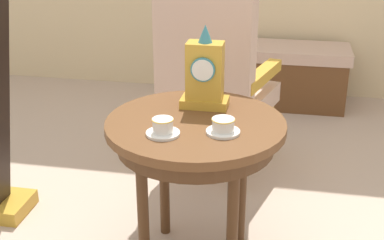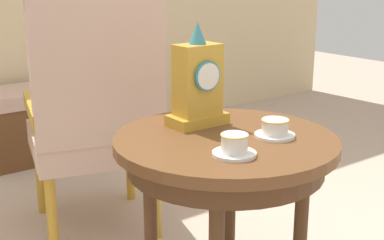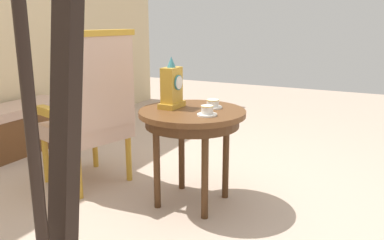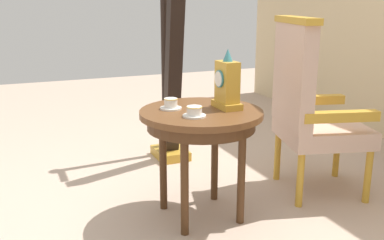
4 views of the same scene
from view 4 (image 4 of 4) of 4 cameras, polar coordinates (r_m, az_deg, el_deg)
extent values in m
plane|color=#BCA38E|center=(2.75, 0.26, -11.58)|extent=(10.00, 10.00, 0.00)
cylinder|color=brown|center=(2.49, 1.18, 0.87)|extent=(0.69, 0.69, 0.03)
cylinder|color=#482B16|center=(2.50, 1.18, -0.29)|extent=(0.61, 0.61, 0.07)
cylinder|color=#482B16|center=(2.52, 6.33, -6.74)|extent=(0.04, 0.04, 0.61)
cylinder|color=#482B16|center=(2.80, 2.92, -4.38)|extent=(0.04, 0.04, 0.61)
cylinder|color=#482B16|center=(2.68, -3.72, -5.33)|extent=(0.04, 0.04, 0.61)
cylinder|color=#482B16|center=(2.38, -0.96, -7.98)|extent=(0.04, 0.04, 0.61)
cylinder|color=white|center=(2.51, -2.72, 1.52)|extent=(0.12, 0.12, 0.01)
cylinder|color=white|center=(2.51, -2.73, 2.21)|extent=(0.07, 0.07, 0.05)
torus|color=gold|center=(2.50, -2.74, 2.73)|extent=(0.08, 0.08, 0.00)
cylinder|color=white|center=(2.34, 0.30, 0.54)|extent=(0.12, 0.12, 0.01)
cylinder|color=white|center=(2.34, 0.30, 1.22)|extent=(0.08, 0.08, 0.05)
torus|color=gold|center=(2.33, 0.30, 1.70)|extent=(0.09, 0.09, 0.00)
cube|color=gold|center=(2.54, 4.47, 1.93)|extent=(0.19, 0.11, 0.04)
cube|color=gold|center=(2.51, 4.53, 4.89)|extent=(0.14, 0.09, 0.23)
cylinder|color=teal|center=(2.49, 3.49, 5.27)|extent=(0.10, 0.01, 0.10)
cylinder|color=white|center=(2.48, 3.37, 5.26)|extent=(0.08, 0.00, 0.08)
cone|color=teal|center=(2.49, 4.60, 8.28)|extent=(0.06, 0.06, 0.07)
cube|color=#CCA893|center=(3.02, 16.34, -1.50)|extent=(0.64, 0.64, 0.11)
cube|color=#CCA893|center=(2.86, 12.83, 5.53)|extent=(0.53, 0.23, 0.64)
cube|color=gold|center=(2.83, 13.24, 12.34)|extent=(0.57, 0.25, 0.04)
cube|color=gold|center=(2.78, 18.46, 0.43)|extent=(0.19, 0.47, 0.06)
cube|color=gold|center=(3.19, 14.93, 2.50)|extent=(0.19, 0.47, 0.06)
cylinder|color=gold|center=(3.01, 21.56, -6.70)|extent=(0.04, 0.04, 0.35)
cylinder|color=gold|center=(3.37, 18.01, -4.04)|extent=(0.04, 0.04, 0.35)
cylinder|color=gold|center=(2.82, 13.65, -7.43)|extent=(0.04, 0.04, 0.35)
cylinder|color=gold|center=(3.21, 10.87, -4.51)|extent=(0.04, 0.04, 0.35)
cube|color=gold|center=(3.64, -2.78, -4.23)|extent=(0.32, 0.24, 0.07)
cylinder|color=black|center=(3.55, -3.52, 8.83)|extent=(0.06, 0.06, 1.56)
cube|color=black|center=(3.37, -2.35, 7.34)|extent=(0.28, 0.11, 1.44)
camera|label=1|loc=(2.06, -49.22, 15.59)|focal=49.67mm
camera|label=2|loc=(3.23, -27.27, 11.72)|focal=50.17mm
camera|label=3|loc=(4.49, -25.58, 13.44)|focal=37.99mm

